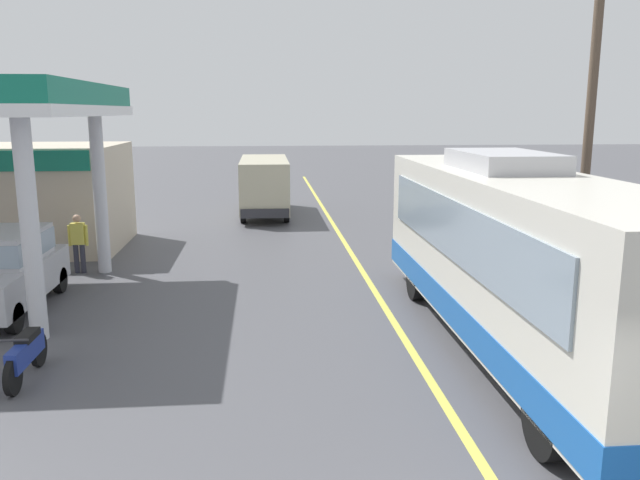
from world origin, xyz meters
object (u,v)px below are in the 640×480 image
(coach_bus_main, at_px, (518,260))
(pedestrian_near_pump, at_px, (78,240))
(car_at_pump, at_px, (3,267))
(motorcycle_parked_forecourt, at_px, (26,354))
(minibus_opposing_lane, at_px, (264,181))

(coach_bus_main, distance_m, pedestrian_near_pump, 11.98)
(car_at_pump, height_order, motorcycle_parked_forecourt, car_at_pump)
(motorcycle_parked_forecourt, distance_m, pedestrian_near_pump, 7.48)
(car_at_pump, distance_m, pedestrian_near_pump, 3.48)
(coach_bus_main, height_order, car_at_pump, coach_bus_main)
(coach_bus_main, xyz_separation_m, car_at_pump, (-10.62, 3.24, -0.71))
(coach_bus_main, height_order, pedestrian_near_pump, coach_bus_main)
(car_at_pump, distance_m, minibus_opposing_lane, 14.48)
(car_at_pump, bearing_deg, motorcycle_parked_forecourt, -65.10)
(pedestrian_near_pump, bearing_deg, minibus_opposing_lane, 62.02)
(minibus_opposing_lane, relative_size, pedestrian_near_pump, 3.69)
(car_at_pump, xyz_separation_m, pedestrian_near_pump, (0.70, 3.41, -0.08))
(motorcycle_parked_forecourt, bearing_deg, coach_bus_main, 4.70)
(pedestrian_near_pump, bearing_deg, coach_bus_main, -33.84)
(motorcycle_parked_forecourt, bearing_deg, minibus_opposing_lane, 76.69)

